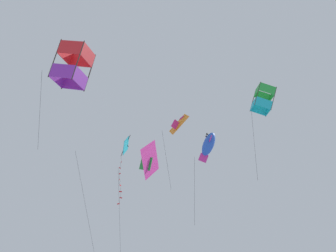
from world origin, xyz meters
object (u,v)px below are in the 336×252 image
(kite_fish_near_right, at_px, (209,144))
(kite_delta_highest, at_px, (178,124))
(kite_box_far_centre, at_px, (263,99))
(kite_box_low_drifter, at_px, (73,66))
(kite_diamond_near_left, at_px, (124,151))
(kite_delta_upper_right, at_px, (149,160))

(kite_fish_near_right, xyz_separation_m, kite_delta_highest, (2.01, -1.73, 2.12))
(kite_delta_highest, bearing_deg, kite_box_far_centre, -159.65)
(kite_box_far_centre, height_order, kite_box_low_drifter, kite_box_low_drifter)
(kite_box_far_centre, bearing_deg, kite_fish_near_right, 43.58)
(kite_delta_highest, xyz_separation_m, kite_box_far_centre, (-5.23, 4.05, -0.30))
(kite_diamond_near_left, bearing_deg, kite_fish_near_right, -91.21)
(kite_fish_near_right, distance_m, kite_delta_highest, 3.39)
(kite_fish_near_right, xyz_separation_m, kite_box_far_centre, (-3.22, 2.33, 1.81))
(kite_delta_upper_right, distance_m, kite_box_low_drifter, 10.72)
(kite_box_far_centre, distance_m, kite_diamond_near_left, 8.64)
(kite_delta_highest, bearing_deg, kite_fish_near_right, -162.51)
(kite_delta_highest, distance_m, kite_diamond_near_left, 5.17)
(kite_fish_near_right, relative_size, kite_delta_upper_right, 0.72)
(kite_delta_upper_right, bearing_deg, kite_diamond_near_left, -179.48)
(kite_fish_near_right, xyz_separation_m, kite_diamond_near_left, (4.99, 1.41, -0.71))
(kite_delta_upper_right, height_order, kite_box_far_centre, kite_box_far_centre)
(kite_fish_near_right, relative_size, kite_diamond_near_left, 0.64)
(kite_box_far_centre, bearing_deg, kite_delta_upper_right, 39.84)
(kite_delta_upper_right, relative_size, kite_box_low_drifter, 1.47)
(kite_fish_near_right, bearing_deg, kite_diamond_near_left, 99.40)
(kite_fish_near_right, bearing_deg, kite_delta_highest, 43.00)
(kite_delta_upper_right, bearing_deg, kite_delta_highest, -125.71)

